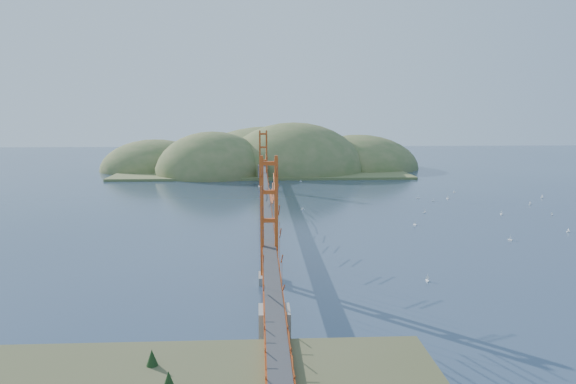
{
  "coord_description": "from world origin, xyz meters",
  "views": [
    {
      "loc": [
        -0.92,
        -79.97,
        15.8
      ],
      "look_at": [
        3.29,
        0.0,
        3.94
      ],
      "focal_mm": 35.0,
      "sensor_mm": 36.0,
      "label": 1
    }
  ],
  "objects_px": {
    "sailboat_0": "(415,224)",
    "sailboat_2": "(568,231)",
    "fort": "(282,361)",
    "sailboat_1": "(448,198)",
    "bridge": "(265,171)"
  },
  "relations": [
    {
      "from": "sailboat_1",
      "to": "fort",
      "type": "bearing_deg",
      "value": -116.51
    },
    {
      "from": "fort",
      "to": "sailboat_2",
      "type": "xyz_separation_m",
      "value": [
        38.72,
        36.93,
        -0.53
      ]
    },
    {
      "from": "bridge",
      "to": "sailboat_1",
      "type": "bearing_deg",
      "value": 27.08
    },
    {
      "from": "fort",
      "to": "sailboat_2",
      "type": "height_order",
      "value": "fort"
    },
    {
      "from": "sailboat_0",
      "to": "sailboat_2",
      "type": "height_order",
      "value": "sailboat_0"
    },
    {
      "from": "fort",
      "to": "sailboat_1",
      "type": "relative_size",
      "value": 5.12
    },
    {
      "from": "sailboat_1",
      "to": "sailboat_2",
      "type": "bearing_deg",
      "value": -76.9
    },
    {
      "from": "sailboat_0",
      "to": "sailboat_2",
      "type": "xyz_separation_m",
      "value": [
        18.61,
        -5.48,
        -0.02
      ]
    },
    {
      "from": "bridge",
      "to": "sailboat_0",
      "type": "xyz_separation_m",
      "value": [
        20.51,
        -5.57,
        -6.85
      ]
    },
    {
      "from": "sailboat_0",
      "to": "bridge",
      "type": "bearing_deg",
      "value": 164.8
    },
    {
      "from": "bridge",
      "to": "sailboat_1",
      "type": "xyz_separation_m",
      "value": [
        32.66,
        16.7,
        -6.85
      ]
    },
    {
      "from": "bridge",
      "to": "sailboat_2",
      "type": "distance_m",
      "value": 41.23
    },
    {
      "from": "fort",
      "to": "sailboat_0",
      "type": "xyz_separation_m",
      "value": [
        20.11,
        42.41,
        -0.51
      ]
    },
    {
      "from": "fort",
      "to": "sailboat_1",
      "type": "xyz_separation_m",
      "value": [
        32.26,
        64.68,
        -0.51
      ]
    },
    {
      "from": "bridge",
      "to": "fort",
      "type": "xyz_separation_m",
      "value": [
        0.4,
        -47.98,
        -6.34
      ]
    }
  ]
}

